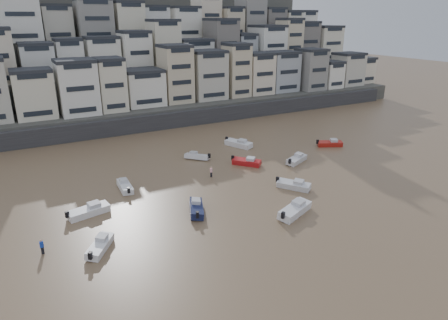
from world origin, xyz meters
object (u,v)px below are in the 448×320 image
boat_f (125,185)px  boat_k (89,210)px  boat_d (297,158)px  boat_b (294,184)px  boat_h (197,156)px  boat_c (196,207)px  boat_i (239,143)px  boat_g (330,143)px  boat_a (295,208)px  person_blue (42,247)px  person_pink (211,172)px  boat_e (247,161)px  boat_j (100,244)px

boat_f → boat_k: bearing=135.7°
boat_d → boat_b: bearing=-155.3°
boat_h → boat_c: bearing=111.3°
boat_i → boat_h: bearing=-99.1°
boat_f → boat_h: 16.44m
boat_f → boat_g: bearing=-84.9°
boat_a → boat_f: 24.89m
boat_c → boat_h: 20.49m
person_blue → boat_b: bearing=1.2°
boat_b → person_blue: bearing=-122.7°
person_blue → person_pink: (25.70, 10.66, 0.00)m
boat_k → person_blue: 9.06m
boat_h → person_pink: (-1.58, -8.67, 0.21)m
boat_b → person_blue: 34.30m
boat_e → boat_j: boat_e is taller
boat_i → boat_d: bearing=-4.8°
boat_d → boat_h: bearing=121.0°
boat_a → boat_e: size_ratio=1.18×
person_pink → boat_i: bearing=44.0°
boat_f → person_blue: (-12.38, -12.40, 0.15)m
boat_a → boat_g: boat_a is taller
boat_j → boat_h: bearing=-11.0°
boat_c → boat_i: boat_i is taller
boat_b → boat_i: boat_i is taller
boat_f → person_blue: bearing=138.4°
boat_d → boat_g: (11.48, 4.18, -0.03)m
person_blue → boat_a: bearing=-11.2°
boat_g → boat_i: bearing=178.4°
boat_e → boat_k: 27.94m
boat_k → person_pink: bearing=-0.8°
boat_g → boat_j: bearing=-135.3°
person_pink → boat_b: bearing=-49.1°
boat_e → person_blue: person_blue is taller
boat_k → person_blue: (-6.12, -6.68, 0.09)m
boat_i → person_blue: 43.41m
boat_b → boat_k: size_ratio=0.93×
boat_c → person_blue: (-18.53, -0.81, 0.11)m
boat_d → boat_j: (-36.20, -11.71, -0.04)m
boat_c → boat_b: bearing=-68.4°
boat_b → boat_j: size_ratio=1.04×
boat_f → boat_h: size_ratio=1.09×
boat_d → boat_e: 8.88m
boat_b → boat_j: bearing=-118.0°
boat_f → boat_g: (40.86, 1.24, -0.01)m
boat_d → boat_g: boat_d is taller
boat_a → boat_i: 28.94m
boat_d → boat_i: size_ratio=0.89×
boat_j → person_pink: (20.14, 12.91, 0.17)m
boat_g → boat_k: (-47.13, -6.96, 0.07)m
boat_e → person_blue: size_ratio=3.07×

